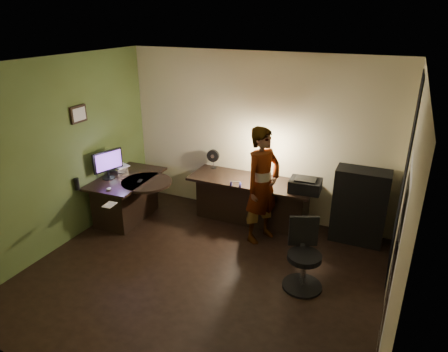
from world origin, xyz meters
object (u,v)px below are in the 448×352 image
at_px(desk_right, 250,201).
at_px(office_chair, 304,257).
at_px(desk_left, 128,198).
at_px(monitor, 108,168).
at_px(cabinet, 359,206).
at_px(person, 262,185).

relative_size(desk_right, office_chair, 2.24).
bearing_deg(desk_right, office_chair, -47.99).
bearing_deg(desk_left, monitor, -151.82).
bearing_deg(desk_right, cabinet, 3.94).
distance_m(desk_right, person, 0.73).
height_order(desk_left, monitor, monitor).
xyz_separation_m(desk_left, office_chair, (3.11, -0.59, 0.07)).
distance_m(cabinet, person, 1.48).
xyz_separation_m(desk_left, person, (2.22, 0.32, 0.51)).
bearing_deg(office_chair, monitor, 149.93).
bearing_deg(desk_left, person, 5.38).
bearing_deg(person, monitor, 124.56).
height_order(monitor, office_chair, monitor).
bearing_deg(office_chair, desk_left, 146.85).
bearing_deg(cabinet, person, -158.31).
bearing_deg(cabinet, monitor, -165.61).
height_order(cabinet, office_chair, cabinet).
xyz_separation_m(monitor, person, (2.46, 0.46, -0.04)).
height_order(desk_left, person, person).
distance_m(desk_right, cabinet, 1.69).
relative_size(desk_right, person, 1.14).
xyz_separation_m(desk_right, office_chair, (1.22, -1.32, 0.07)).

